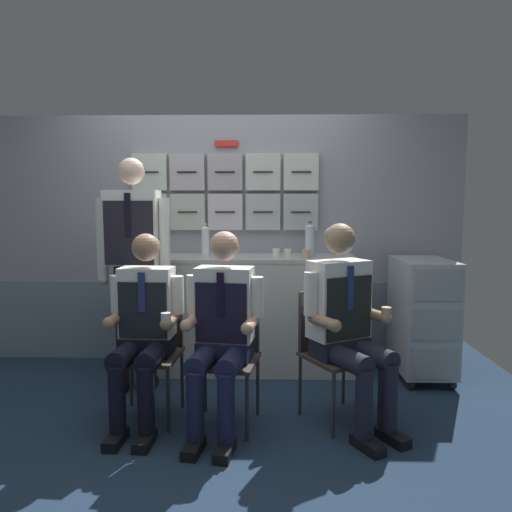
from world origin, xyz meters
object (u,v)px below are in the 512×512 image
Objects in this scene: service_trolley at (422,315)px; folding_chair_left at (152,339)px; crew_member_near_trolley at (346,316)px; water_bottle_clear at (310,240)px; folding_chair_near_trolley at (331,340)px; crew_member_center at (222,324)px; crew_member_left at (143,322)px; crew_member_standing at (133,253)px; folding_chair_center at (228,343)px; paper_cup_blue at (276,253)px.

folding_chair_left is (-2.01, -0.70, -0.01)m from service_trolley.
crew_member_near_trolley reaches higher than folding_chair_left.
folding_chair_near_trolley is at bearing -85.62° from water_bottle_clear.
crew_member_center is at bearing -120.11° from water_bottle_clear.
crew_member_left is 0.70× the size of crew_member_standing.
folding_chair_center is 1.00× the size of folding_chair_near_trolley.
folding_chair_near_trolley is (-0.82, -0.71, -0.01)m from service_trolley.
folding_chair_near_trolley is (1.19, 0.15, -0.15)m from crew_member_left.
crew_member_center is at bearing -172.79° from crew_member_near_trolley.
service_trolley is 2.12m from folding_chair_left.
folding_chair_center is 12.08× the size of paper_cup_blue.
folding_chair_center is at bearing 8.15° from crew_member_left.
folding_chair_near_trolley is at bearing 119.37° from crew_member_near_trolley.
folding_chair_left is at bearing 179.46° from folding_chair_near_trolley.
folding_chair_near_trolley is (0.69, 0.23, -0.17)m from crew_member_center.
folding_chair_left is at bearing 153.27° from crew_member_center.
crew_member_near_trolley is at bearing -131.50° from service_trolley.
service_trolley is at bearing -5.22° from paper_cup_blue.
crew_member_standing is at bearing 146.00° from folding_chair_center.
folding_chair_left is 0.70m from crew_member_standing.
folding_chair_near_trolley is at bearing 7.22° from crew_member_left.
crew_member_left is 0.51m from crew_member_center.
folding_chair_center is (0.51, -0.09, 0.00)m from folding_chair_left.
folding_chair_left is 1.00× the size of folding_chair_center.
crew_member_center is (0.50, -0.08, 0.01)m from crew_member_left.
folding_chair_center is at bearing -123.12° from water_bottle_clear.
water_bottle_clear is (0.63, 1.08, 0.43)m from crew_member_center.
service_trolley is 1.09m from folding_chair_near_trolley.
folding_chair_center is 0.48× the size of crew_member_standing.
folding_chair_near_trolley is 1.04m from water_bottle_clear.
folding_chair_left is at bearing -61.75° from crew_member_standing.
crew_member_left is at bearing -172.78° from folding_chair_near_trolley.
service_trolley is 1.79m from crew_member_center.
folding_chair_left and folding_chair_center have the same top height.
crew_member_near_trolley is at bearing -81.79° from water_bottle_clear.
water_bottle_clear reaches higher than folding_chair_left.
crew_member_left is 1.57m from water_bottle_clear.
service_trolley is at bearing 7.42° from crew_member_standing.
crew_member_near_trolley is 0.74× the size of crew_member_standing.
crew_member_near_trolley reaches higher than folding_chair_near_trolley.
crew_member_left is 1.46× the size of folding_chair_near_trolley.
crew_member_standing reaches higher than paper_cup_blue.
folding_chair_near_trolley is at bearing -139.38° from service_trolley.
water_bottle_clear reaches higher than folding_chair_near_trolley.
crew_member_near_trolley is at bearing 7.21° from crew_member_center.
crew_member_center is 0.71× the size of crew_member_standing.
folding_chair_center is 0.77m from crew_member_near_trolley.
crew_member_center reaches higher than folding_chair_left.
paper_cup_blue is (1.06, 0.40, -0.04)m from crew_member_standing.
crew_member_center reaches higher than service_trolley.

